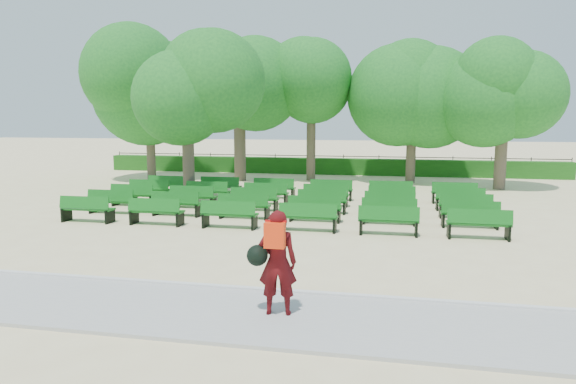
{
  "coord_description": "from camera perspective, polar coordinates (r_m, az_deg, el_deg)",
  "views": [
    {
      "loc": [
        3.73,
        -14.91,
        3.14
      ],
      "look_at": [
        0.9,
        -1.0,
        1.1
      ],
      "focal_mm": 32.0,
      "sensor_mm": 36.0,
      "label": 1
    }
  ],
  "objects": [
    {
      "name": "tree_line",
      "position": [
        25.38,
        2.96,
        1.06
      ],
      "size": [
        21.8,
        6.8,
        7.04
      ],
      "primitive_type": null,
      "color": "#1F7323",
      "rests_on": "ground"
    },
    {
      "name": "person",
      "position": [
        8.11,
        -1.37,
        -7.66
      ],
      "size": [
        0.81,
        0.51,
        1.68
      ],
      "rotation": [
        0.0,
        0.0,
        3.29
      ],
      "color": "#470A0C",
      "rests_on": "ground"
    },
    {
      "name": "ground",
      "position": [
        15.69,
        -2.5,
        -3.38
      ],
      "size": [
        120.0,
        120.0,
        0.0
      ],
      "primitive_type": "plane",
      "color": "beige"
    },
    {
      "name": "fence",
      "position": [
        29.71,
        4.23,
        2.09
      ],
      "size": [
        26.0,
        0.1,
        1.02
      ],
      "primitive_type": null,
      "color": "black",
      "rests_on": "ground"
    },
    {
      "name": "hedge",
      "position": [
        29.27,
        4.14,
        2.88
      ],
      "size": [
        26.0,
        0.7,
        0.9
      ],
      "primitive_type": "cube",
      "color": "#1C5816",
      "rests_on": "ground"
    },
    {
      "name": "paving",
      "position": [
        8.94,
        -14.31,
        -12.43
      ],
      "size": [
        30.0,
        2.2,
        0.06
      ],
      "primitive_type": "cube",
      "color": "#A7A8A3",
      "rests_on": "ground"
    },
    {
      "name": "tree_among",
      "position": [
        19.81,
        -11.22,
        11.32
      ],
      "size": [
        4.31,
        4.31,
        6.24
      ],
      "color": "brown",
      "rests_on": "ground"
    },
    {
      "name": "curb",
      "position": [
        9.92,
        -11.39,
        -10.13
      ],
      "size": [
        30.0,
        0.12,
        0.1
      ],
      "primitive_type": "cube",
      "color": "silver",
      "rests_on": "ground"
    },
    {
      "name": "bench_array",
      "position": [
        17.38,
        0.02,
        -1.95
      ],
      "size": [
        1.63,
        0.54,
        1.02
      ],
      "rotation": [
        0.0,
        0.0,
        -0.03
      ],
      "color": "#116318",
      "rests_on": "ground"
    }
  ]
}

